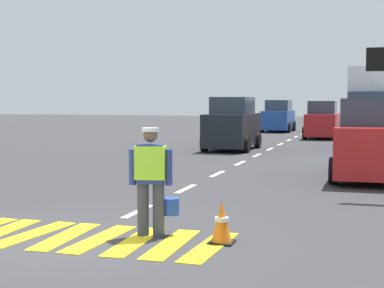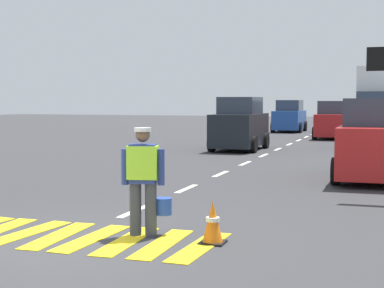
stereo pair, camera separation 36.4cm
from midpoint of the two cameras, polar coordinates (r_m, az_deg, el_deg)
name	(u,v)px [view 2 (the right image)]	position (r m, az deg, el deg)	size (l,w,h in m)	color
ground_plane	(290,144)	(29.09, 9.61, 0.00)	(96.00, 96.00, 0.00)	#333335
crosswalk_stripes	(75,237)	(9.45, -9.87, -8.63)	(4.52, 1.93, 0.01)	yellow
lane_center_line	(303,139)	(33.24, 10.71, 0.51)	(0.14, 46.40, 0.01)	silver
road_worker	(145,176)	(9.26, -3.37, -3.03)	(0.73, 0.47, 1.67)	#383D4C
traffic_cone_near	(213,223)	(8.87, 3.15, -7.42)	(0.36, 0.36, 0.63)	black
delivery_truck	(378,111)	(27.52, 17.52, 2.98)	(2.16, 4.60, 3.54)	#1E4799
car_outgoing_far	(333,121)	(33.61, 13.45, 2.11)	(1.86, 4.03, 2.04)	red
car_oncoming_third	(289,117)	(40.25, 9.44, 2.52)	(1.94, 3.90, 2.08)	#1E4799
car_oncoming_second	(240,125)	(25.35, 4.94, 1.76)	(1.95, 3.88, 2.21)	black
car_parked_curbside	(377,142)	(16.50, 17.70, 0.16)	(2.09, 4.09, 2.13)	red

